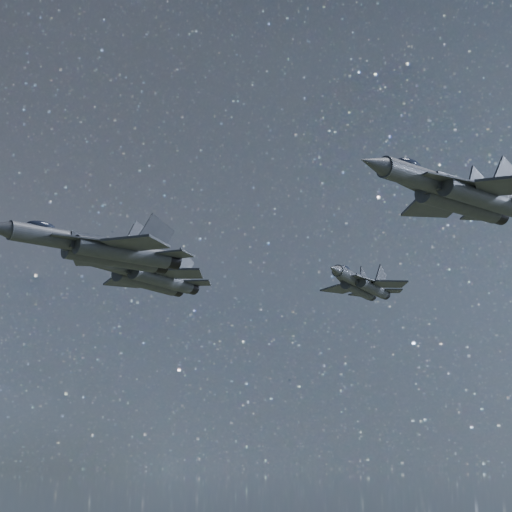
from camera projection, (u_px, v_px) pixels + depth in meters
jet_lead at (102, 249)px, 78.18m from camera, size 19.63×13.94×4.99m
jet_left at (145, 275)px, 90.72m from camera, size 19.17×12.95×4.83m
jet_right at (458, 193)px, 71.69m from camera, size 20.08×14.31×5.12m
jet_slot at (361, 284)px, 95.41m from camera, size 14.87×9.84×3.80m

